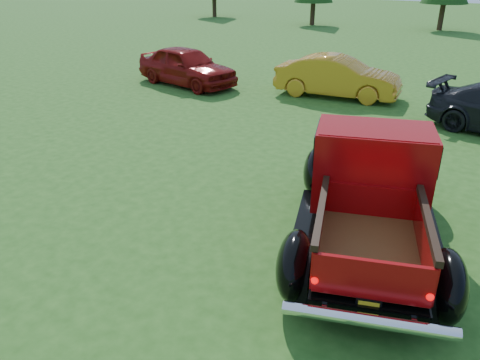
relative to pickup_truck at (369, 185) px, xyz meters
The scene contains 4 objects.
ground 2.35m from the pickup_truck, 147.49° to the right, with size 120.00×120.00×0.00m, color #244E16.
pickup_truck is the anchor object (origin of this frame).
show_car_red 11.82m from the pickup_truck, 143.72° to the left, with size 1.73×4.29×1.46m, color maroon.
show_car_yellow 9.33m from the pickup_truck, 115.09° to the left, with size 1.49×4.28×1.41m, color orange.
Camera 1 is at (3.84, -6.00, 4.29)m, focal length 35.00 mm.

